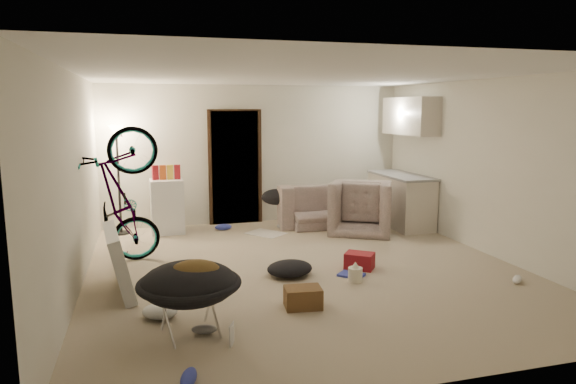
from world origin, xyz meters
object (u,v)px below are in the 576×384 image
object	(u,v)px
armchair	(362,212)
juicer	(355,273)
drink_case_b	(360,261)
saucer_chair	(190,293)
bicycle	(122,228)
drink_case_a	(303,297)
kitchen_counter	(401,201)
mini_fridge	(167,206)
floor_lamp	(117,156)
sofa	(327,209)
tv_box	(119,261)

from	to	relation	value
armchair	juicer	xyz separation A→B (m)	(-1.17, -2.45, -0.23)
armchair	drink_case_b	distance (m)	2.19
juicer	saucer_chair	bearing A→B (deg)	-155.14
bicycle	drink_case_a	world-z (taller)	bicycle
kitchen_counter	juicer	world-z (taller)	kitchen_counter
kitchen_counter	drink_case_a	xyz separation A→B (m)	(-2.85, -3.26, -0.33)
drink_case_a	juicer	xyz separation A→B (m)	(0.86, 0.61, -0.01)
mini_fridge	floor_lamp	bearing A→B (deg)	171.20
bicycle	drink_case_a	xyz separation A→B (m)	(1.88, -2.13, -0.39)
drink_case_b	sofa	bearing A→B (deg)	116.35
mini_fridge	drink_case_b	size ratio (longest dim) A/B	2.51
armchair	tv_box	bearing A→B (deg)	56.64
sofa	saucer_chair	size ratio (longest dim) A/B	2.00
floor_lamp	sofa	size ratio (longest dim) A/B	0.94
floor_lamp	mini_fridge	size ratio (longest dim) A/B	2.00
kitchen_counter	armchair	bearing A→B (deg)	-166.70
kitchen_counter	bicycle	xyz separation A→B (m)	(-4.73, -1.13, 0.06)
bicycle	tv_box	xyz separation A→B (m)	(0.00, -1.12, -0.13)
armchair	bicycle	world-z (taller)	bicycle
sofa	saucer_chair	xyz separation A→B (m)	(-2.82, -4.05, 0.12)
bicycle	juicer	size ratio (longest dim) A/B	7.53
floor_lamp	kitchen_counter	bearing A→B (deg)	-7.66
drink_case_b	juicer	bearing A→B (deg)	-81.78
bicycle	drink_case_a	size ratio (longest dim) A/B	4.93
armchair	saucer_chair	size ratio (longest dim) A/B	1.05
sofa	drink_case_a	bearing A→B (deg)	66.82
floor_lamp	tv_box	xyz separation A→B (m)	(0.10, -2.89, -0.94)
drink_case_b	juicer	world-z (taller)	juicer
saucer_chair	juicer	world-z (taller)	saucer_chair
bicycle	drink_case_a	bearing A→B (deg)	-142.13
saucer_chair	juicer	size ratio (longest dim) A/B	3.83
drink_case_b	drink_case_a	bearing A→B (deg)	-98.69
tv_box	drink_case_a	distance (m)	2.15
bicycle	sofa	bearing A→B (deg)	-69.25
armchair	juicer	bearing A→B (deg)	93.49
drink_case_a	drink_case_b	xyz separation A→B (m)	(1.11, 1.08, -0.00)
kitchen_counter	juicer	bearing A→B (deg)	-127.02
armchair	saucer_chair	distance (m)	4.69
tv_box	mini_fridge	bearing A→B (deg)	70.51
floor_lamp	drink_case_a	xyz separation A→B (m)	(1.98, -3.91, -1.20)
floor_lamp	mini_fridge	distance (m)	1.15
mini_fridge	saucer_chair	bearing A→B (deg)	-91.06
drink_case_b	juicer	xyz separation A→B (m)	(-0.26, -0.46, -0.00)
bicycle	mini_fridge	size ratio (longest dim) A/B	2.08
floor_lamp	drink_case_a	distance (m)	4.54
armchair	drink_case_a	size ratio (longest dim) A/B	2.64
kitchen_counter	saucer_chair	distance (m)	5.42
mini_fridge	tv_box	xyz separation A→B (m)	(-0.66, -2.79, -0.09)
kitchen_counter	mini_fridge	distance (m)	4.11
armchair	floor_lamp	bearing A→B (deg)	17.00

